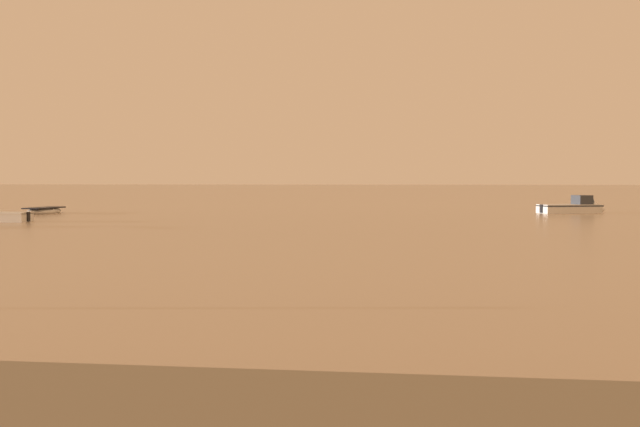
# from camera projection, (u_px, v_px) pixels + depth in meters

# --- Properties ---
(motorboat_moored_1) EXTENTS (5.58, 3.49, 2.01)m
(motorboat_moored_1) POSITION_uv_depth(u_px,v_px,m) (579.00, 209.00, 60.15)
(motorboat_moored_1) COLOR white
(motorboat_moored_1) RESTS_ON ground
(rowboat_moored_1) EXTENTS (1.71, 4.24, 0.66)m
(rowboat_moored_1) POSITION_uv_depth(u_px,v_px,m) (44.00, 211.00, 59.21)
(rowboat_moored_1) COLOR white
(rowboat_moored_1) RESTS_ON ground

